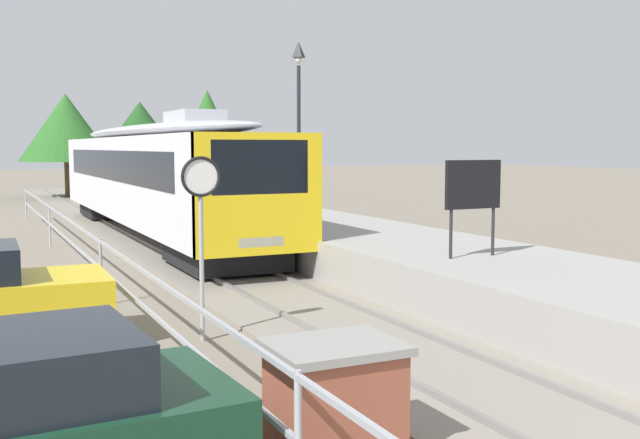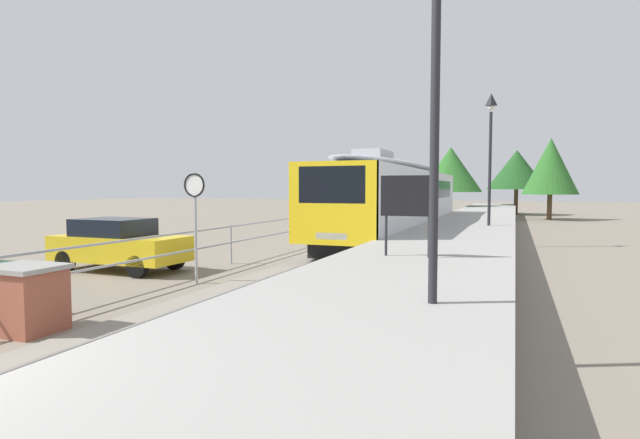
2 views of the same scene
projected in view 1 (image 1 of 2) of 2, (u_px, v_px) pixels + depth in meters
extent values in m
plane|color=slate|center=(57.00, 243.00, 22.95)|extent=(160.00, 160.00, 0.00)
cube|color=gray|center=(154.00, 237.00, 24.24)|extent=(3.20, 60.00, 0.06)
cube|color=slate|center=(132.00, 236.00, 23.92)|extent=(0.08, 60.00, 0.08)
cube|color=slate|center=(176.00, 233.00, 24.54)|extent=(0.08, 60.00, 0.08)
cube|color=silver|center=(153.00, 177.00, 23.99)|extent=(2.80, 19.22, 2.55)
cube|color=yellow|center=(259.00, 194.00, 15.45)|extent=(2.80, 0.24, 2.55)
cube|color=black|center=(260.00, 167.00, 15.33)|extent=(2.13, 0.08, 1.12)
cube|color=black|center=(153.00, 165.00, 23.95)|extent=(2.82, 16.14, 0.92)
ellipsoid|color=#B2B5BA|center=(152.00, 132.00, 23.84)|extent=(2.69, 18.45, 0.44)
cube|color=#B2B5BA|center=(194.00, 118.00, 19.51)|extent=(1.10, 2.20, 0.36)
cube|color=#EAE5C6|center=(261.00, 242.00, 15.49)|extent=(1.00, 0.10, 0.20)
cube|color=black|center=(225.00, 254.00, 17.67)|extent=(2.24, 3.20, 0.55)
cube|color=black|center=(114.00, 208.00, 30.61)|extent=(2.24, 3.20, 0.55)
cube|color=#999691|center=(248.00, 220.00, 25.59)|extent=(3.90, 60.00, 0.90)
cylinder|color=#232328|center=(299.00, 139.00, 23.71)|extent=(0.12, 0.12, 4.60)
pyramid|color=#232328|center=(299.00, 49.00, 23.44)|extent=(0.34, 0.34, 0.50)
sphere|color=silver|center=(299.00, 60.00, 23.47)|extent=(0.24, 0.24, 0.24)
cylinder|color=#232328|center=(451.00, 234.00, 13.59)|extent=(0.06, 0.06, 0.90)
cylinder|color=#232328|center=(493.00, 232.00, 14.00)|extent=(0.06, 0.06, 0.90)
cube|color=black|center=(473.00, 184.00, 13.71)|extent=(1.20, 0.08, 0.90)
cylinder|color=#9EA0A5|center=(202.00, 269.00, 11.20)|extent=(0.07, 0.07, 2.20)
cylinder|color=white|center=(201.00, 177.00, 11.05)|extent=(0.60, 0.03, 0.60)
torus|color=black|center=(201.00, 177.00, 11.04)|extent=(0.61, 0.05, 0.61)
cube|color=brown|center=(334.00, 406.00, 6.97)|extent=(1.10, 0.90, 1.05)
cube|color=gray|center=(334.00, 347.00, 6.91)|extent=(1.21, 0.99, 0.08)
cube|color=#9EA0A5|center=(100.00, 242.00, 13.73)|extent=(0.05, 36.00, 0.05)
cube|color=#9EA0A5|center=(101.00, 269.00, 13.78)|extent=(0.05, 36.00, 0.05)
cylinder|color=#9EA0A5|center=(101.00, 272.00, 13.78)|extent=(0.06, 0.06, 1.25)
cylinder|color=#9EA0A5|center=(50.00, 226.00, 21.86)|extent=(0.06, 0.06, 1.25)
cylinder|color=#9EA0A5|center=(26.00, 205.00, 29.94)|extent=(0.06, 0.06, 1.25)
cylinder|color=black|center=(121.00, 434.00, 6.83)|extent=(0.63, 0.23, 0.62)
cylinder|color=black|center=(57.00, 311.00, 11.95)|extent=(0.62, 0.21, 0.62)
cylinder|color=black|center=(67.00, 333.00, 10.53)|extent=(0.62, 0.21, 0.62)
cylinder|color=brown|center=(208.00, 180.00, 44.30)|extent=(0.36, 0.36, 1.96)
cone|color=#286023|center=(208.00, 127.00, 43.99)|extent=(4.11, 4.11, 4.32)
cylinder|color=brown|center=(68.00, 180.00, 42.87)|extent=(0.36, 0.36, 2.12)
cone|color=#286023|center=(66.00, 128.00, 42.58)|extent=(5.33, 5.33, 3.86)
cylinder|color=brown|center=(141.00, 173.00, 49.76)|extent=(0.36, 0.36, 2.34)
cone|color=#1E4C1E|center=(140.00, 129.00, 49.47)|extent=(5.30, 5.30, 3.60)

